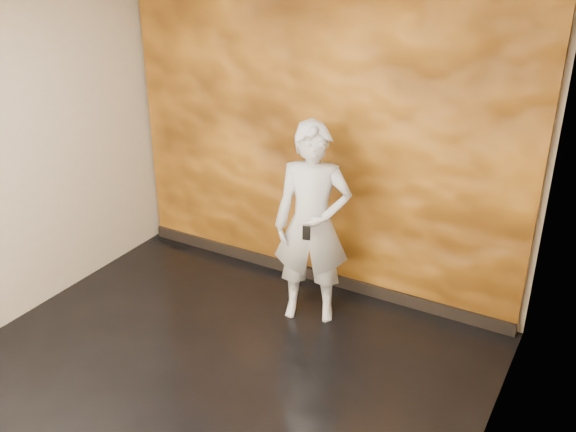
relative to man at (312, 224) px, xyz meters
name	(u,v)px	position (x,y,z in m)	size (l,w,h in m)	color
room	(184,226)	(-0.26, -1.37, 0.50)	(4.02, 4.02, 2.81)	black
feature_wall	(318,146)	(-0.26, 0.59, 0.48)	(3.90, 0.06, 2.75)	orange
baseboard	(313,274)	(-0.26, 0.55, -0.84)	(3.90, 0.04, 0.12)	black
man	(312,224)	(0.00, 0.00, 0.00)	(0.65, 0.43, 1.79)	#9CA3AC
phone	(306,233)	(0.07, -0.25, 0.04)	(0.07, 0.01, 0.12)	black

